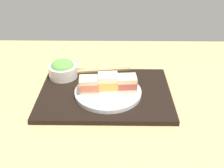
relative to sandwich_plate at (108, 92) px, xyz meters
The scene contains 8 objects.
ground_plane 6.16cm from the sandwich_plate, 167.30° to the left, with size 140.00×100.00×3.00cm, color tan.
serving_tray 2.48cm from the sandwich_plate, 61.15° to the right, with size 42.69×31.21×1.59cm, color black.
sandwich_plate is the anchor object (origin of this frame).
sandwich_near 6.72cm from the sandwich_plate, behind, with size 6.58×5.48×4.99cm.
sandwich_middle 3.58cm from the sandwich_plate, ahead, with size 6.46×5.68×5.79cm.
sandwich_far 6.67cm from the sandwich_plate, ahead, with size 6.86×5.69×4.79cm.
salad_bowl 19.97cm from the sandwich_plate, 34.82° to the right, with size 10.05×10.05×6.55cm.
chopsticks_pair 16.14cm from the sandwich_plate, 81.44° to the right, with size 20.76×4.70×0.70cm.
Camera 1 is at (2.47, 72.60, 49.87)cm, focal length 43.77 mm.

